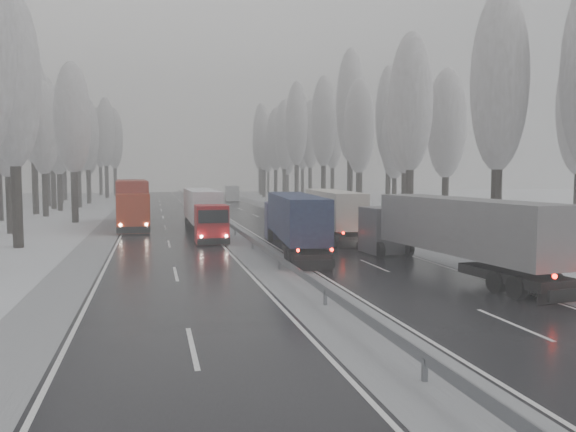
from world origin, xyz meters
name	(u,v)px	position (x,y,z in m)	size (l,w,h in m)	color
ground	(364,336)	(0.00, 0.00, 0.00)	(260.00, 260.00, 0.00)	silver
carriageway_right	(293,232)	(5.25, 30.00, 0.01)	(7.50, 200.00, 0.03)	black
carriageway_left	(167,235)	(-5.25, 30.00, 0.01)	(7.50, 200.00, 0.03)	black
median_slush	(232,233)	(0.00, 30.00, 0.02)	(3.00, 200.00, 0.04)	#93969B
shoulder_right	(348,230)	(10.20, 30.00, 0.02)	(2.40, 200.00, 0.04)	#93969B
shoulder_left	(103,236)	(-10.20, 30.00, 0.02)	(2.40, 200.00, 0.04)	#93969B
median_guardrail	(232,226)	(0.00, 29.99, 0.60)	(0.12, 200.00, 0.76)	slate
tree_16	(499,83)	(15.04, 15.67, 10.67)	(3.60, 3.60, 16.53)	black
tree_18	(411,103)	(14.51, 27.03, 10.70)	(3.60, 3.60, 16.58)	black
tree_19	(447,124)	(20.02, 31.03, 9.42)	(3.60, 3.60, 14.57)	black
tree_20	(406,120)	(17.90, 35.17, 10.14)	(3.60, 3.60, 15.71)	black
tree_21	(409,106)	(20.12, 39.17, 12.00)	(3.60, 3.60, 18.62)	black
tree_22	(359,127)	(17.02, 45.60, 10.24)	(3.60, 3.60, 15.86)	black
tree_23	(395,142)	(23.31, 49.60, 8.77)	(3.60, 3.60, 13.55)	black
tree_24	(350,107)	(17.90, 51.02, 13.19)	(3.60, 3.60, 20.49)	black
tree_25	(389,117)	(24.81, 55.02, 12.52)	(3.60, 3.60, 19.44)	black
tree_26	(324,123)	(17.56, 61.27, 12.10)	(3.60, 3.60, 18.78)	black
tree_27	(361,131)	(24.72, 65.27, 11.36)	(3.60, 3.60, 17.62)	black
tree_28	(297,125)	(16.34, 71.95, 12.64)	(3.60, 3.60, 19.62)	black
tree_29	(333,133)	(23.71, 75.95, 11.67)	(3.60, 3.60, 18.11)	black
tree_30	(284,136)	(16.56, 81.70, 11.52)	(3.60, 3.60, 17.86)	black
tree_31	(310,135)	(22.48, 85.70, 11.97)	(3.60, 3.60, 18.58)	black
tree_32	(276,140)	(16.63, 89.21, 11.18)	(3.60, 3.60, 17.33)	black
tree_33	(287,151)	(19.77, 93.21, 9.26)	(3.60, 3.60, 14.33)	black
tree_34	(264,141)	(15.73, 96.32, 11.37)	(3.60, 3.60, 17.63)	black
tree_35	(303,141)	(24.94, 100.32, 11.77)	(3.60, 3.60, 18.25)	black
tree_36	(261,136)	(17.04, 106.16, 13.02)	(3.60, 3.60, 20.23)	black
tree_37	(288,148)	(24.02, 110.16, 10.56)	(3.60, 3.60, 16.37)	black
tree_38	(260,145)	(18.73, 116.73, 11.59)	(3.60, 3.60, 17.97)	black
tree_39	(268,150)	(21.55, 120.73, 10.45)	(3.60, 3.60, 16.19)	black
tree_58	(12,80)	(-15.13, 24.57, 11.10)	(3.60, 3.60, 17.21)	black
tree_60	(7,116)	(-17.75, 34.20, 9.59)	(3.60, 3.60, 14.84)	black
tree_62	(72,119)	(-13.94, 43.73, 10.36)	(3.60, 3.60, 16.04)	black
tree_64	(43,129)	(-18.26, 52.71, 9.96)	(3.60, 3.60, 15.42)	black
tree_65	(32,109)	(-20.05, 56.71, 12.55)	(3.60, 3.60, 19.48)	black
tree_66	(58,135)	(-18.16, 62.35, 9.84)	(3.60, 3.60, 15.23)	black
tree_67	(52,128)	(-19.54, 66.35, 11.03)	(3.60, 3.60, 17.09)	black
tree_68	(77,132)	(-16.58, 69.11, 10.75)	(3.60, 3.60, 16.65)	black
tree_69	(46,122)	(-21.42, 73.11, 12.46)	(3.60, 3.60, 19.35)	black
tree_70	(87,135)	(-16.33, 79.19, 11.03)	(3.60, 3.60, 17.09)	black
tree_71	(59,126)	(-21.09, 83.19, 12.63)	(3.60, 3.60, 19.61)	black
tree_72	(78,145)	(-18.93, 88.54, 9.76)	(3.60, 3.60, 15.11)	black
tree_73	(64,138)	(-21.82, 92.54, 11.11)	(3.60, 3.60, 17.22)	black
tree_74	(106,133)	(-15.07, 99.33, 12.67)	(3.60, 3.60, 19.68)	black
tree_75	(59,137)	(-24.20, 103.33, 11.99)	(3.60, 3.60, 18.60)	black
tree_76	(114,139)	(-14.05, 108.72, 11.95)	(3.60, 3.60, 18.55)	black
tree_77	(89,153)	(-19.66, 112.72, 9.26)	(3.60, 3.60, 14.32)	black
tree_78	(100,138)	(-17.56, 115.31, 12.59)	(3.60, 3.60, 19.55)	black
tree_79	(89,146)	(-20.33, 119.31, 11.01)	(3.60, 3.60, 17.07)	black
truck_grey_tarp	(449,229)	(8.12, 9.23, 2.21)	(3.74, 14.90, 3.79)	#535359
truck_blue_box	(293,219)	(2.29, 18.16, 2.13)	(3.71, 14.38, 3.66)	#1F1E4B
truck_cream_box	(330,210)	(7.01, 25.22, 2.13)	(3.57, 14.34, 3.65)	#B0AC9C
box_truck_distant	(232,193)	(7.08, 81.08, 1.37)	(2.96, 7.41, 2.69)	silver
truck_red_white	(203,209)	(-2.39, 29.70, 2.11)	(2.31, 14.11, 3.61)	#A8090E
truck_red_red	(132,200)	(-8.20, 38.00, 2.51)	(3.40, 16.85, 4.30)	#9E2009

